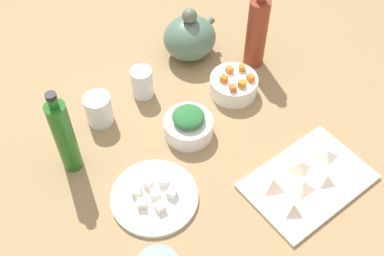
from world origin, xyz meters
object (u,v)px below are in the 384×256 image
Objects in this scene: cutting_board at (308,181)px; bowl_greens at (188,127)px; plate_tofu at (155,197)px; bottle_0 at (257,32)px; drinking_glass_0 at (142,83)px; bowl_carrots at (234,85)px; drinking_glass_1 at (99,109)px; teapot at (190,37)px; bottle_1 at (64,136)px.

cutting_board is 2.34× the size of bowl_greens.
bowl_greens is at bearing 113.51° from cutting_board.
bowl_greens is at bearing 29.57° from plate_tofu.
drinking_glass_0 is at bearing 163.69° from bottle_0.
cutting_board is 36.02cm from bowl_carrots.
bowl_carrots is at bearing -22.56° from drinking_glass_1.
cutting_board is 1.75× the size of teapot.
drinking_glass_0 reaches higher than cutting_board.
bowl_carrots is 0.52× the size of bottle_1.
drinking_glass_0 is at bearing 106.21° from cutting_board.
bowl_carrots reaches higher than cutting_board.
bottle_1 is (-50.20, -14.53, 5.15)cm from teapot.
drinking_glass_0 is at bearing -166.59° from teapot.
drinking_glass_0 is at bearing 3.26° from drinking_glass_1.
drinking_glass_1 is (-29.98, 50.44, 4.01)cm from cutting_board.
bowl_greens is 33.01cm from bottle_1.
teapot is 0.67× the size of bottle_1.
teapot is at bearing 13.41° from drinking_glass_0.
drinking_glass_0 is (28.67, 9.40, -7.26)cm from bottle_1.
plate_tofu is 0.81× the size of bottle_0.
cutting_board is at bearing -31.72° from plate_tofu.
teapot is at bearing 83.31° from cutting_board.
bottle_1 is (-29.91, 10.49, 9.22)cm from bowl_greens.
plate_tofu is 26.45cm from bottle_1.
teapot is (39.66, 36.01, 6.13)cm from plate_tofu.
cutting_board is 57.16cm from teapot.
teapot is at bearing 88.85° from bowl_carrots.
plate_tofu is at bearing -158.48° from bottle_0.
bottle_1 is (-10.54, 21.48, 11.28)cm from plate_tofu.
plate_tofu is 2.34× the size of drinking_glass_0.
bowl_greens is 25.13cm from drinking_glass_1.
teapot reaches higher than drinking_glass_1.
cutting_board is 2.25× the size of bowl_carrots.
bowl_greens reaches higher than plate_tofu.
bowl_carrots is at bearing 20.91° from plate_tofu.
cutting_board is 61.52cm from bottle_1.
cutting_board is 1.44× the size of plate_tofu.
bottle_1 is at bearing -147.88° from drinking_glass_1.
bottle_1 is (-49.77, 6.49, 9.10)cm from bowl_carrots.
drinking_glass_1 is (-36.59, -5.99, -2.22)cm from teapot.
cutting_board is at bearing -59.28° from drinking_glass_1.
bowl_greens is 0.96× the size of bowl_carrots.
plate_tofu is at bearing -150.43° from bowl_greens.
bowl_carrots is (19.86, 4.00, 0.12)cm from bowl_greens.
cutting_board is at bearing -115.49° from bottle_0.
drinking_glass_1 is at bearing -176.74° from drinking_glass_0.
drinking_glass_1 reaches higher than bowl_greens.
bowl_carrots is 39.21cm from drinking_glass_1.
drinking_glass_0 is (18.13, 30.88, 4.02)cm from plate_tofu.
bottle_1 is 2.96× the size of drinking_glass_1.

